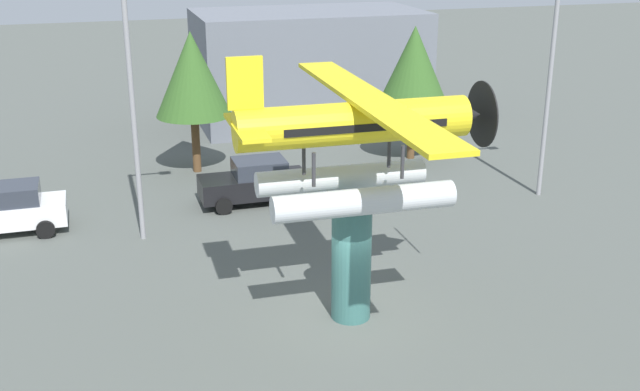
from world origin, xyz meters
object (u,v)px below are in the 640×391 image
streetlight_primary (137,97)px  streetlight_secondary (554,82)px  car_mid_black (255,181)px  tree_east (192,75)px  display_pedestal (351,260)px  floatplane_monument (358,141)px  car_near_white (6,210)px  tree_center_back (414,69)px  storefront_building (309,67)px

streetlight_primary → streetlight_secondary: size_ratio=1.10×
car_mid_black → tree_east: bearing=-71.0°
streetlight_secondary → display_pedestal: bearing=-145.3°
floatplane_monument → car_mid_black: floatplane_monument is taller
car_mid_black → streetlight_secondary: 12.23m
streetlight_primary → car_near_white: bearing=158.0°
tree_center_back → display_pedestal: bearing=-119.1°
display_pedestal → car_near_white: display_pedestal is taller
floatplane_monument → streetlight_secondary: streetlight_secondary is taller
tree_east → tree_center_back: bearing=-4.9°
floatplane_monument → storefront_building: 22.65m
streetlight_primary → car_mid_black: bearing=29.0°
floatplane_monument → streetlight_primary: 9.02m
car_mid_black → tree_east: size_ratio=0.68×
streetlight_primary → tree_east: 7.65m
floatplane_monument → tree_center_back: bearing=62.4°
display_pedestal → streetlight_secondary: (10.80, 7.49, 2.89)m
streetlight_secondary → tree_east: 14.81m
display_pedestal → tree_center_back: bearing=60.9°
floatplane_monument → tree_center_back: size_ratio=1.71×
tree_east → streetlight_primary: bearing=-111.2°
streetlight_primary → tree_center_back: bearing=26.5°
car_near_white → storefront_building: 19.54m
car_near_white → streetlight_primary: bearing=158.0°
car_near_white → car_mid_black: size_ratio=1.00×
streetlight_primary → tree_center_back: streetlight_primary is taller
storefront_building → car_near_white: bearing=-139.4°
streetlight_primary → streetlight_secondary: bearing=0.1°
car_mid_black → storefront_building: bearing=-115.0°
streetlight_secondary → tree_east: size_ratio=1.29×
car_near_white → floatplane_monument: bearing=136.4°
streetlight_primary → tree_center_back: 14.09m
streetlight_secondary → storefront_building: (-5.73, 14.51, -1.65)m
storefront_building → tree_center_back: 8.76m
floatplane_monument → storefront_building: bearing=78.4°
floatplane_monument → tree_east: size_ratio=1.69×
car_near_white → storefront_building: storefront_building is taller
tree_center_back → car_mid_black: bearing=-154.9°
tree_center_back → storefront_building: bearing=107.2°
floatplane_monument → tree_east: floatplane_monument is taller
streetlight_secondary → tree_east: bearing=151.5°
floatplane_monument → streetlight_primary: size_ratio=1.19×
car_mid_black → storefront_building: 13.56m
floatplane_monument → streetlight_secondary: size_ratio=1.31×
display_pedestal → floatplane_monument: (0.13, -0.00, 3.40)m
tree_east → car_near_white: bearing=-145.2°
storefront_building → tree_east: (-7.28, -7.45, 1.35)m
tree_east → tree_center_back: 9.88m
car_mid_black → streetlight_primary: (-4.36, -2.41, 4.15)m
display_pedestal → tree_east: size_ratio=0.56×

